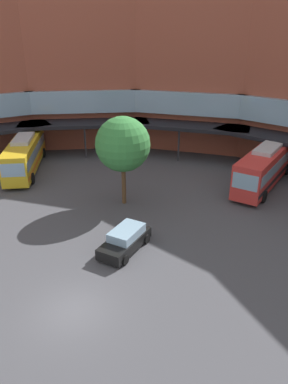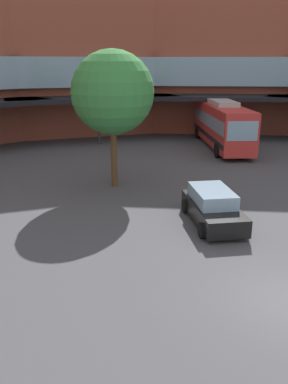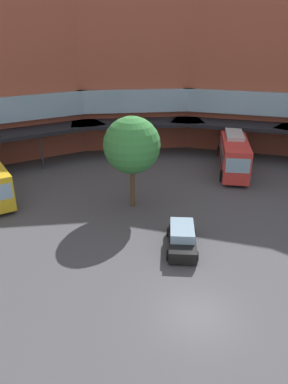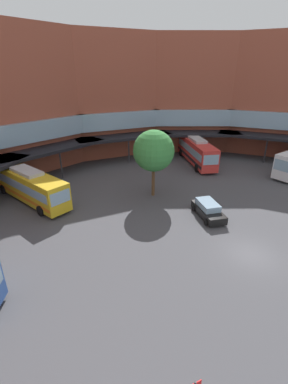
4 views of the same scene
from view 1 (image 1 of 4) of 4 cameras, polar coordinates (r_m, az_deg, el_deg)
name	(u,v)px [view 1 (image 1 of 4)]	position (r m, az deg, el deg)	size (l,w,h in m)	color
ground_plane	(73,310)	(20.61, -11.30, -18.00)	(114.64, 114.64, 0.00)	#47474C
station_building	(122,89)	(34.07, -3.61, 16.12)	(71.60, 41.74, 18.81)	#9E4C38
bus_0	(25,153)	(40.41, -18.46, 5.86)	(4.99, 12.33, 3.64)	gold
bus_1	(265,166)	(36.31, 18.81, 3.99)	(7.78, 11.62, 3.86)	red
parked_car	(125,240)	(24.59, -3.00, -7.65)	(3.39, 4.75, 1.53)	black
plaza_tree	(123,144)	(29.47, -3.41, 7.59)	(4.55, 4.55, 7.59)	brown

